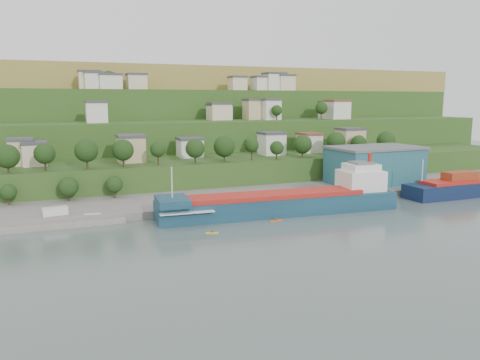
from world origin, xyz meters
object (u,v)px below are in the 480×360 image
warehouse (374,165)px  caravan (55,213)px  cargo_ship_near (287,203)px  kayak_orange (276,220)px

warehouse → caravan: size_ratio=5.33×
cargo_ship_near → caravan: cargo_ship_near is taller
cargo_ship_near → warehouse: bearing=28.6°
warehouse → caravan: warehouse is taller
cargo_ship_near → warehouse: size_ratio=2.13×
cargo_ship_near → warehouse: 49.04m
cargo_ship_near → kayak_orange: cargo_ship_near is taller
caravan → warehouse: bearing=-3.9°
caravan → kayak_orange: caravan is taller
cargo_ship_near → kayak_orange: (-6.58, -6.65, -2.48)m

